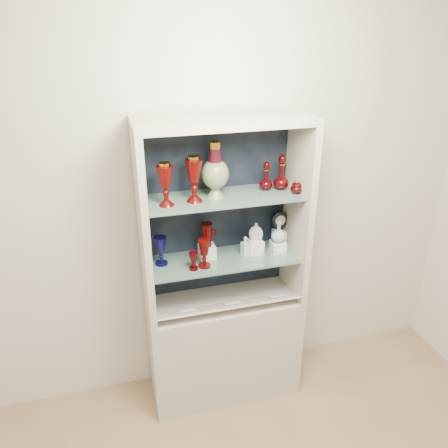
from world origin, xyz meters
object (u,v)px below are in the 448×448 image
object	(u,v)px
pedestal_lamp_left	(165,184)
lidded_bowl	(297,187)
ruby_goblet_tall	(204,254)
enamel_urn	(215,170)
pedestal_lamp_right	(194,179)
ruby_decanter_b	(266,175)
ruby_pitcher	(207,235)
flat_flask	(256,232)
clear_square_bottle	(245,246)
clear_round_decanter	(279,232)
ruby_goblet_small	(194,261)
ruby_decanter_a	(282,170)
cameo_medallion	(280,221)
cobalt_goblet	(161,251)

from	to	relation	value
pedestal_lamp_left	lidded_bowl	bearing A→B (deg)	-1.40
ruby_goblet_tall	enamel_urn	bearing A→B (deg)	39.75
pedestal_lamp_right	ruby_decanter_b	bearing A→B (deg)	8.44
enamel_urn	ruby_pitcher	world-z (taller)	enamel_urn
enamel_urn	ruby_pitcher	bearing A→B (deg)	141.24
pedestal_lamp_right	flat_flask	xyz separation A→B (m)	(0.40, 0.04, -0.40)
clear_square_bottle	flat_flask	size ratio (longest dim) A/B	1.06
ruby_pitcher	clear_round_decanter	bearing A→B (deg)	-6.89
ruby_goblet_tall	ruby_pitcher	bearing A→B (deg)	68.96
lidded_bowl	flat_flask	size ratio (longest dim) A/B	0.68
ruby_decanter_b	ruby_goblet_small	bearing A→B (deg)	-165.79
enamel_urn	flat_flask	world-z (taller)	enamel_urn
ruby_pitcher	flat_flask	world-z (taller)	ruby_pitcher
pedestal_lamp_left	enamel_urn	bearing A→B (deg)	10.58
pedestal_lamp_right	flat_flask	world-z (taller)	pedestal_lamp_right
ruby_decanter_b	flat_flask	xyz separation A→B (m)	(-0.06, -0.03, -0.36)
ruby_goblet_tall	flat_flask	xyz separation A→B (m)	(0.36, 0.08, 0.06)
ruby_decanter_a	cameo_medallion	distance (m)	0.38
pedestal_lamp_left	enamel_urn	size ratio (longest dim) A/B	0.75
pedestal_lamp_right	cobalt_goblet	size ratio (longest dim) A/B	1.44
clear_round_decanter	cobalt_goblet	bearing A→B (deg)	177.26
pedestal_lamp_left	lidded_bowl	distance (m)	0.79
clear_square_bottle	ruby_decanter_b	bearing A→B (deg)	14.88
enamel_urn	pedestal_lamp_left	bearing A→B (deg)	-169.42
cobalt_goblet	clear_round_decanter	xyz separation A→B (m)	(0.75, -0.04, 0.05)
ruby_decanter_b	clear_square_bottle	xyz separation A→B (m)	(-0.14, -0.04, -0.45)
lidded_bowl	cobalt_goblet	bearing A→B (deg)	173.16
lidded_bowl	ruby_pitcher	world-z (taller)	lidded_bowl
ruby_goblet_tall	clear_square_bottle	xyz separation A→B (m)	(0.28, 0.07, -0.03)
pedestal_lamp_left	ruby_pitcher	size ratio (longest dim) A/B	1.61
ruby_decanter_a	flat_flask	distance (m)	0.42
lidded_bowl	cobalt_goblet	world-z (taller)	lidded_bowl
lidded_bowl	cobalt_goblet	distance (m)	0.91
flat_flask	clear_round_decanter	xyz separation A→B (m)	(0.15, -0.02, -0.01)
pedestal_lamp_right	ruby_decanter_b	size ratio (longest dim) A/B	1.41
lidded_bowl	cobalt_goblet	size ratio (longest dim) A/B	0.46
enamel_urn	ruby_goblet_tall	bearing A→B (deg)	-140.25
enamel_urn	ruby_goblet_small	bearing A→B (deg)	-150.72
clear_square_bottle	pedestal_lamp_left	bearing A→B (deg)	-173.80
flat_flask	ruby_pitcher	bearing A→B (deg)	-161.30
ruby_decanter_a	ruby_decanter_b	bearing A→B (deg)	169.58
pedestal_lamp_left	clear_square_bottle	world-z (taller)	pedestal_lamp_left
ruby_goblet_tall	ruby_goblet_small	size ratio (longest dim) A/B	1.59
ruby_decanter_a	ruby_goblet_small	xyz separation A→B (m)	(-0.58, -0.11, -0.49)
pedestal_lamp_right	ruby_goblet_tall	bearing A→B (deg)	-44.95
cobalt_goblet	clear_round_decanter	bearing A→B (deg)	-2.74
ruby_decanter_a	clear_round_decanter	xyz separation A→B (m)	(-0.01, -0.03, -0.40)
clear_round_decanter	ruby_decanter_a	bearing A→B (deg)	73.91
ruby_decanter_b	lidded_bowl	world-z (taller)	ruby_decanter_b
clear_square_bottle	clear_round_decanter	bearing A→B (deg)	-2.44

